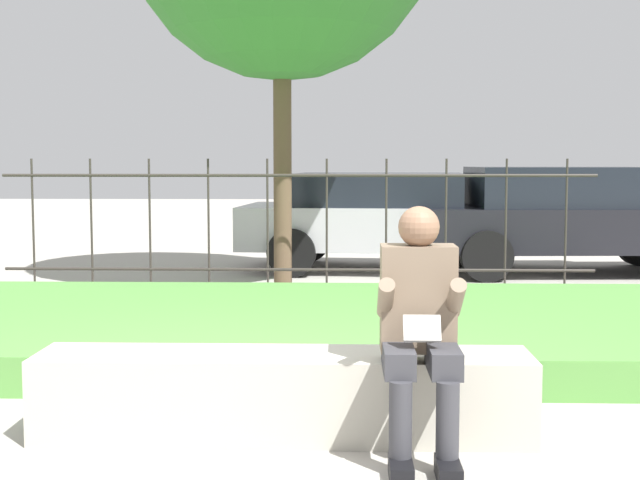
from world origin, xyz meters
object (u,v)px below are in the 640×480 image
(stone_bench, at_px, (284,399))
(person_seated_reader, at_px, (420,321))
(car_parked_center, at_px, (388,218))
(car_parked_right, at_px, (566,217))

(stone_bench, distance_m, person_seated_reader, 0.90)
(stone_bench, xyz_separation_m, car_parked_center, (0.90, 7.39, 0.51))
(stone_bench, relative_size, car_parked_right, 0.64)
(car_parked_center, xyz_separation_m, car_parked_right, (2.32, -0.28, 0.03))
(person_seated_reader, bearing_deg, stone_bench, 157.94)
(person_seated_reader, bearing_deg, car_parked_center, 88.51)
(person_seated_reader, xyz_separation_m, car_parked_right, (2.52, 7.40, 0.06))
(stone_bench, bearing_deg, car_parked_right, 65.61)
(car_parked_right, bearing_deg, person_seated_reader, -111.59)
(stone_bench, relative_size, car_parked_center, 0.64)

